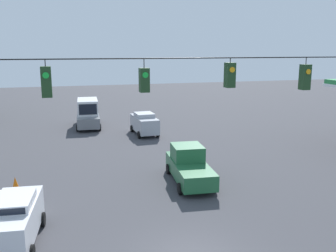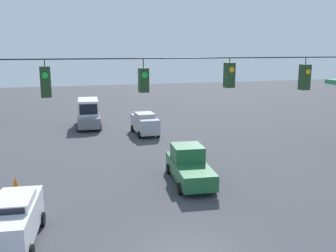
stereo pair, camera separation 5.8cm
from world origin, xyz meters
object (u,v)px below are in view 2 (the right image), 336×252
(traffic_cone_second, at_px, (6,200))
(overhead_signal_span, at_px, (188,121))
(pickup_truck_green_crossing_near, at_px, (189,166))
(sedan_silver_oncoming_deep, at_px, (145,123))
(traffic_cone_third, at_px, (15,182))
(box_truck_grey_withflow_deep, at_px, (88,113))
(sedan_white_parked_shoulder, at_px, (13,220))
(traffic_cone_nearest, at_px, (0,221))

(traffic_cone_second, bearing_deg, overhead_signal_span, 137.21)
(pickup_truck_green_crossing_near, relative_size, sedan_silver_oncoming_deep, 1.25)
(pickup_truck_green_crossing_near, xyz_separation_m, traffic_cone_third, (9.96, -1.83, -0.67))
(box_truck_grey_withflow_deep, distance_m, traffic_cone_third, 17.16)
(sedan_white_parked_shoulder, bearing_deg, overhead_signal_span, 157.94)
(box_truck_grey_withflow_deep, relative_size, traffic_cone_nearest, 9.99)
(traffic_cone_third, bearing_deg, sedan_silver_oncoming_deep, -132.05)
(sedan_white_parked_shoulder, height_order, traffic_cone_third, sedan_white_parked_shoulder)
(box_truck_grey_withflow_deep, bearing_deg, traffic_cone_second, 73.74)
(pickup_truck_green_crossing_near, height_order, traffic_cone_second, pickup_truck_green_crossing_near)
(pickup_truck_green_crossing_near, bearing_deg, traffic_cone_third, -10.42)
(traffic_cone_second, bearing_deg, box_truck_grey_withflow_deep, -106.26)
(traffic_cone_third, bearing_deg, box_truck_grey_withflow_deep, -108.22)
(overhead_signal_span, relative_size, pickup_truck_green_crossing_near, 4.01)
(box_truck_grey_withflow_deep, distance_m, traffic_cone_second, 19.74)
(overhead_signal_span, height_order, traffic_cone_nearest, overhead_signal_span)
(sedan_silver_oncoming_deep, bearing_deg, overhead_signal_span, 82.03)
(sedan_silver_oncoming_deep, bearing_deg, sedan_white_parked_shoulder, 62.41)
(overhead_signal_span, xyz_separation_m, sedan_silver_oncoming_deep, (-2.90, -20.70, -4.23))
(pickup_truck_green_crossing_near, height_order, traffic_cone_nearest, pickup_truck_green_crossing_near)
(sedan_white_parked_shoulder, distance_m, traffic_cone_nearest, 2.06)
(box_truck_grey_withflow_deep, bearing_deg, pickup_truck_green_crossing_near, 104.29)
(traffic_cone_nearest, bearing_deg, box_truck_grey_withflow_deep, -104.38)
(overhead_signal_span, distance_m, sedan_white_parked_shoulder, 8.22)
(box_truck_grey_withflow_deep, height_order, traffic_cone_second, box_truck_grey_withflow_deep)
(sedan_white_parked_shoulder, xyz_separation_m, traffic_cone_third, (0.68, -6.84, -0.74))
(traffic_cone_third, bearing_deg, pickup_truck_green_crossing_near, 169.58)
(sedan_silver_oncoming_deep, relative_size, box_truck_grey_withflow_deep, 0.71)
(overhead_signal_span, height_order, pickup_truck_green_crossing_near, overhead_signal_span)
(traffic_cone_nearest, bearing_deg, overhead_signal_span, 149.10)
(sedan_white_parked_shoulder, distance_m, sedan_silver_oncoming_deep, 20.36)
(traffic_cone_nearest, bearing_deg, sedan_silver_oncoming_deep, -122.11)
(overhead_signal_span, relative_size, box_truck_grey_withflow_deep, 3.57)
(overhead_signal_span, xyz_separation_m, sedan_white_parked_shoulder, (6.53, -2.65, -4.23))
(traffic_cone_nearest, distance_m, traffic_cone_second, 2.44)
(traffic_cone_nearest, bearing_deg, pickup_truck_green_crossing_near, -162.06)
(traffic_cone_nearest, xyz_separation_m, traffic_cone_second, (0.04, -2.44, 0.00))
(pickup_truck_green_crossing_near, distance_m, box_truck_grey_withflow_deep, 18.68)
(sedan_white_parked_shoulder, bearing_deg, traffic_cone_second, -78.56)
(pickup_truck_green_crossing_near, xyz_separation_m, sedan_silver_oncoming_deep, (-0.15, -13.04, 0.08))
(traffic_cone_nearest, bearing_deg, traffic_cone_third, -91.39)
(box_truck_grey_withflow_deep, bearing_deg, traffic_cone_nearest, 75.62)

